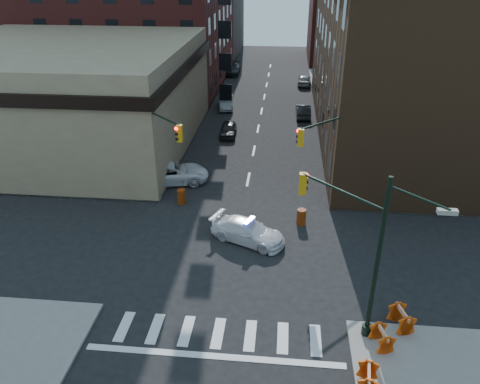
% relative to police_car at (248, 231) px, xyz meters
% --- Properties ---
extents(ground, '(140.00, 140.00, 0.00)m').
position_rel_police_car_xyz_m(ground, '(-0.71, -1.20, -0.68)').
color(ground, black).
rests_on(ground, ground).
extents(sidewalk_nw, '(34.00, 54.50, 0.15)m').
position_rel_police_car_xyz_m(sidewalk_nw, '(-23.71, 31.55, -0.61)').
color(sidewalk_nw, gray).
rests_on(sidewalk_nw, ground).
extents(sidewalk_ne, '(34.00, 54.50, 0.15)m').
position_rel_police_car_xyz_m(sidewalk_ne, '(22.29, 31.55, -0.61)').
color(sidewalk_ne, gray).
rests_on(sidewalk_ne, ground).
extents(bank_building, '(22.00, 22.00, 9.00)m').
position_rel_police_car_xyz_m(bank_building, '(-17.71, 15.30, 3.82)').
color(bank_building, '#968662').
rests_on(bank_building, ground).
extents(commercial_row_ne, '(14.00, 34.00, 14.00)m').
position_rel_police_car_xyz_m(commercial_row_ne, '(12.29, 21.30, 6.32)').
color(commercial_row_ne, '#4C321E').
rests_on(commercial_row_ne, ground).
extents(filler_nw, '(20.00, 18.00, 16.00)m').
position_rel_police_car_xyz_m(filler_nw, '(-16.71, 60.80, 7.32)').
color(filler_nw, brown).
rests_on(filler_nw, ground).
extents(filler_ne, '(16.00, 16.00, 12.00)m').
position_rel_police_car_xyz_m(filler_ne, '(13.29, 56.80, 5.32)').
color(filler_ne, maroon).
rests_on(filler_ne, ground).
extents(signal_pole_se, '(5.40, 5.27, 8.00)m').
position_rel_police_car_xyz_m(signal_pole_se, '(5.33, -6.73, 3.93)').
color(signal_pole_se, black).
rests_on(signal_pole_se, sidewalk_se).
extents(signal_pole_nw, '(3.58, 3.67, 8.00)m').
position_rel_police_car_xyz_m(signal_pole_nw, '(-6.56, 4.13, 3.66)').
color(signal_pole_nw, black).
rests_on(signal_pole_nw, sidewalk_nw).
extents(signal_pole_ne, '(3.67, 3.58, 8.00)m').
position_rel_police_car_xyz_m(signal_pole_ne, '(5.13, 4.15, 3.66)').
color(signal_pole_ne, black).
rests_on(signal_pole_ne, sidewalk_ne).
extents(tree_ne_near, '(3.00, 3.00, 4.85)m').
position_rel_police_car_xyz_m(tree_ne_near, '(6.79, 24.80, 2.81)').
color(tree_ne_near, black).
rests_on(tree_ne_near, sidewalk_ne).
extents(tree_ne_far, '(3.00, 3.00, 4.85)m').
position_rel_police_car_xyz_m(tree_ne_far, '(6.79, 32.80, 2.81)').
color(tree_ne_far, black).
rests_on(tree_ne_far, sidewalk_ne).
extents(police_car, '(5.07, 3.64, 1.36)m').
position_rel_police_car_xyz_m(police_car, '(0.00, 0.00, 0.00)').
color(police_car, white).
rests_on(police_car, ground).
extents(pickup, '(6.08, 3.96, 1.56)m').
position_rel_police_car_xyz_m(pickup, '(-6.51, 7.69, 0.10)').
color(pickup, silver).
rests_on(pickup, ground).
extents(parked_car_wnear, '(1.69, 3.84, 1.28)m').
position_rel_police_car_xyz_m(parked_car_wnear, '(-3.46, 18.45, -0.04)').
color(parked_car_wnear, black).
rests_on(parked_car_wnear, ground).
extents(parked_car_wfar, '(2.00, 4.41, 1.40)m').
position_rel_police_car_xyz_m(parked_car_wfar, '(-4.79, 27.45, 0.02)').
color(parked_car_wfar, gray).
rests_on(parked_car_wfar, ground).
extents(parked_car_wdeep, '(2.07, 5.08, 1.47)m').
position_rel_police_car_xyz_m(parked_car_wdeep, '(-6.02, 44.36, 0.05)').
color(parked_car_wdeep, black).
rests_on(parked_car_wdeep, ground).
extents(parked_car_enear, '(1.59, 4.27, 1.39)m').
position_rel_police_car_xyz_m(parked_car_enear, '(3.87, 25.09, 0.02)').
color(parked_car_enear, black).
rests_on(parked_car_enear, ground).
extents(parked_car_efar, '(1.90, 4.31, 1.44)m').
position_rel_police_car_xyz_m(parked_car_efar, '(4.33, 39.12, 0.04)').
color(parked_car_efar, '#909398').
rests_on(parked_car_efar, ground).
extents(pedestrian_a, '(0.62, 0.45, 1.57)m').
position_rel_police_car_xyz_m(pedestrian_a, '(-8.34, 7.65, 0.26)').
color(pedestrian_a, black).
rests_on(pedestrian_a, sidewalk_nw).
extents(pedestrian_b, '(1.09, 0.92, 2.02)m').
position_rel_police_car_xyz_m(pedestrian_b, '(-12.52, 7.99, 0.48)').
color(pedestrian_b, black).
rests_on(pedestrian_b, sidewalk_nw).
extents(pedestrian_c, '(1.02, 0.59, 1.63)m').
position_rel_police_car_xyz_m(pedestrian_c, '(-10.94, 4.98, 0.28)').
color(pedestrian_c, '#212531').
rests_on(pedestrian_c, sidewalk_nw).
extents(barrel_road, '(0.73, 0.73, 1.06)m').
position_rel_police_car_xyz_m(barrel_road, '(3.29, 2.36, -0.15)').
color(barrel_road, red).
rests_on(barrel_road, ground).
extents(barrel_bank, '(0.79, 0.79, 1.07)m').
position_rel_police_car_xyz_m(barrel_bank, '(-5.07, 4.40, -0.14)').
color(barrel_bank, orange).
rests_on(barrel_bank, ground).
extents(barricade_se_a, '(0.98, 1.45, 1.00)m').
position_rel_police_car_xyz_m(barricade_se_a, '(7.74, -6.90, -0.03)').
color(barricade_se_a, '#E13B0A').
rests_on(barricade_se_a, sidewalk_se).
extents(barricade_se_b, '(0.88, 1.32, 0.91)m').
position_rel_police_car_xyz_m(barricade_se_b, '(6.64, -8.20, -0.08)').
color(barricade_se_b, orange).
rests_on(barricade_se_b, sidewalk_se).
extents(barricade_se_c, '(0.83, 1.38, 0.97)m').
position_rel_police_car_xyz_m(barricade_se_c, '(5.69, -10.58, -0.05)').
color(barricade_se_c, '#EE500B').
rests_on(barricade_se_c, sidewalk_se).
extents(barricade_nw_a, '(1.36, 0.80, 0.96)m').
position_rel_police_car_xyz_m(barricade_nw_a, '(-10.21, 4.96, -0.05)').
color(barricade_nw_a, red).
rests_on(barricade_nw_a, sidewalk_nw).
extents(barricade_nw_b, '(1.15, 0.58, 0.86)m').
position_rel_police_car_xyz_m(barricade_nw_b, '(-9.21, 6.45, -0.10)').
color(barricade_nw_b, '#DD550A').
rests_on(barricade_nw_b, sidewalk_nw).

